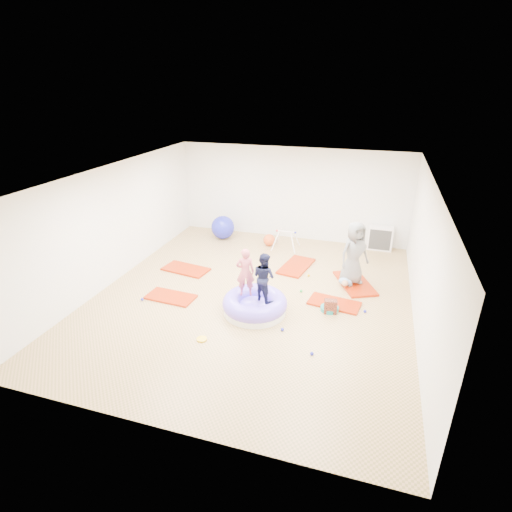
% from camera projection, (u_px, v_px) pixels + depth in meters
% --- Properties ---
extents(room, '(7.01, 8.01, 2.81)m').
position_uv_depth(room, '(252.00, 240.00, 8.62)').
color(room, tan).
rests_on(room, ground).
extents(gym_mat_front_left, '(1.15, 0.63, 0.05)m').
position_uv_depth(gym_mat_front_left, '(171.00, 297.00, 9.13)').
color(gym_mat_front_left, '#B02203').
rests_on(gym_mat_front_left, ground).
extents(gym_mat_mid_left, '(1.28, 0.78, 0.05)m').
position_uv_depth(gym_mat_mid_left, '(186.00, 269.00, 10.47)').
color(gym_mat_mid_left, '#B02203').
rests_on(gym_mat_mid_left, ground).
extents(gym_mat_center_back, '(0.86, 1.36, 0.05)m').
position_uv_depth(gym_mat_center_back, '(296.00, 266.00, 10.63)').
color(gym_mat_center_back, '#B02203').
rests_on(gym_mat_center_back, ground).
extents(gym_mat_right, '(1.19, 0.72, 0.05)m').
position_uv_depth(gym_mat_right, '(334.00, 303.00, 8.88)').
color(gym_mat_right, '#B02203').
rests_on(gym_mat_right, ground).
extents(gym_mat_rear_right, '(1.18, 1.50, 0.06)m').
position_uv_depth(gym_mat_rear_right, '(355.00, 283.00, 9.74)').
color(gym_mat_rear_right, '#B02203').
rests_on(gym_mat_rear_right, ground).
extents(inflatable_cushion, '(1.39, 1.39, 0.44)m').
position_uv_depth(inflatable_cushion, '(255.00, 305.00, 8.53)').
color(inflatable_cushion, white).
rests_on(inflatable_cushion, ground).
extents(child_pink, '(0.46, 0.37, 1.07)m').
position_uv_depth(child_pink, '(245.00, 270.00, 8.33)').
color(child_pink, '#CA5561').
rests_on(child_pink, inflatable_cushion).
extents(child_navy, '(0.64, 0.59, 1.05)m').
position_uv_depth(child_navy, '(264.00, 275.00, 8.15)').
color(child_navy, black).
rests_on(child_navy, inflatable_cushion).
extents(adult_caregiver, '(0.89, 0.86, 1.54)m').
position_uv_depth(adult_caregiver, '(354.00, 253.00, 9.42)').
color(adult_caregiver, slate).
rests_on(adult_caregiver, gym_mat_rear_right).
extents(infant, '(0.33, 0.33, 0.19)m').
position_uv_depth(infant, '(345.00, 282.00, 9.54)').
color(infant, '#7EA0D1').
rests_on(infant, gym_mat_rear_right).
extents(ball_pit_balls, '(4.92, 3.96, 0.07)m').
position_uv_depth(ball_pit_balls, '(275.00, 290.00, 9.40)').
color(ball_pit_balls, '#1D21B2').
rests_on(ball_pit_balls, ground).
extents(exercise_ball_blue, '(0.72, 0.72, 0.72)m').
position_uv_depth(exercise_ball_blue, '(223.00, 227.00, 12.44)').
color(exercise_ball_blue, '#1D21B2').
rests_on(exercise_ball_blue, ground).
extents(exercise_ball_orange, '(0.35, 0.35, 0.35)m').
position_uv_depth(exercise_ball_orange, '(269.00, 240.00, 11.96)').
color(exercise_ball_orange, '#DB511E').
rests_on(exercise_ball_orange, ground).
extents(infant_play_gym, '(0.73, 0.70, 0.56)m').
position_uv_depth(infant_play_gym, '(286.00, 237.00, 11.63)').
color(infant_play_gym, white).
rests_on(infant_play_gym, ground).
extents(cube_shelf, '(0.70, 0.34, 0.70)m').
position_uv_depth(cube_shelf, '(380.00, 238.00, 11.63)').
color(cube_shelf, white).
rests_on(cube_shelf, ground).
extents(balance_disc, '(0.39, 0.39, 0.09)m').
position_uv_depth(balance_disc, '(330.00, 309.00, 8.63)').
color(balance_disc, '#147C7C').
rests_on(balance_disc, ground).
extents(backpack, '(0.29, 0.21, 0.31)m').
position_uv_depth(backpack, '(330.00, 307.00, 8.49)').
color(backpack, '#AC4128').
rests_on(backpack, ground).
extents(yellow_toy, '(0.20, 0.20, 0.03)m').
position_uv_depth(yellow_toy, '(202.00, 339.00, 7.66)').
color(yellow_toy, '#E9B100').
rests_on(yellow_toy, ground).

